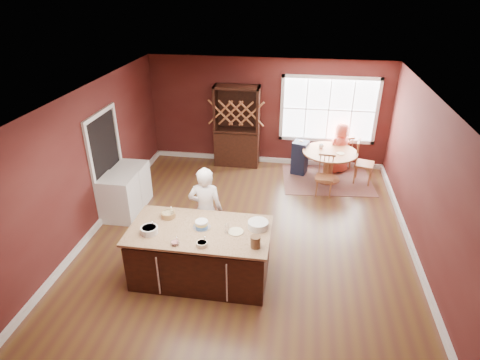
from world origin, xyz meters
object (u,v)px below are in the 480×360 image
layer_cake (202,224)px  high_chair (300,157)px  toddler (298,142)px  washer (120,198)px  seated_woman (340,148)px  hutch (237,127)px  dining_table (329,160)px  kitchen_island (201,254)px  chair_south (325,176)px  chair_east (365,162)px  baker (206,210)px  chair_north (343,152)px  dryer (132,184)px

layer_cake → high_chair: bearing=70.2°
toddler → washer: toddler is taller
seated_woman → hutch: size_ratio=0.61×
seated_woman → toddler: seated_woman is taller
dining_table → hutch: hutch is taller
kitchen_island → chair_south: bearing=56.5°
kitchen_island → high_chair: kitchen_island is taller
chair_east → washer: chair_east is taller
chair_east → hutch: 3.22m
layer_cake → washer: 2.56m
baker → washer: baker is taller
layer_cake → high_chair: layer_cake is taller
dining_table → baker: size_ratio=0.78×
chair_south → washer: bearing=-153.1°
chair_south → chair_north: 1.56m
chair_north → hutch: 2.76m
kitchen_island → washer: 2.52m
chair_north → kitchen_island: bearing=38.4°
seated_woman → dryer: (-4.49, -2.26, -0.19)m
layer_cake → chair_east: 4.85m
hutch → layer_cake: bearing=-88.1°
chair_south → dryer: size_ratio=1.04×
chair_north → dryer: bearing=5.7°
dryer → hutch: bearing=50.4°
high_chair → washer: bearing=-127.5°
dining_table → chair_south: (-0.12, -0.74, -0.07)m
chair_south → high_chair: bearing=124.3°
hutch → chair_south: bearing=-31.1°
toddler → dryer: bearing=-149.1°
kitchen_island → baker: 0.83m
dining_table → chair_east: 0.82m
high_chair → dryer: (-3.52, -2.01, 0.01)m
toddler → chair_east: bearing=-12.3°
layer_cake → chair_south: size_ratio=0.30×
dining_table → baker: bearing=-125.9°
washer → chair_south: bearing=21.6°
high_chair → hutch: bearing=-174.6°
dining_table → high_chair: (-0.69, 0.29, -0.10)m
layer_cake → chair_south: (2.04, 3.05, -0.51)m
chair_east → chair_north: chair_east is taller
hutch → kitchen_island: bearing=-88.4°
baker → dryer: baker is taller
kitchen_island → baker: size_ratio=1.36×
dining_table → high_chair: size_ratio=1.47×
toddler → washer: (-3.46, -2.71, -0.35)m
chair_north → washer: size_ratio=0.98×
chair_east → kitchen_island: bearing=156.0°
dining_table → layer_cake: layer_cake is taller
chair_east → washer: bearing=129.0°
kitchen_island → chair_east: 4.89m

